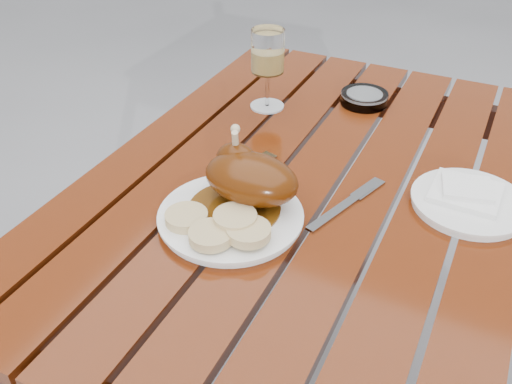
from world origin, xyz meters
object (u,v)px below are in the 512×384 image
at_px(wine_glass, 268,70).
at_px(ashtray, 364,98).
at_px(side_plate, 469,203).
at_px(dinner_plate, 231,217).
at_px(table, 300,311).

height_order(wine_glass, ashtray, wine_glass).
xyz_separation_m(wine_glass, side_plate, (0.49, -0.20, -0.09)).
height_order(dinner_plate, wine_glass, wine_glass).
relative_size(table, wine_glass, 6.42).
bearing_deg(ashtray, dinner_plate, -97.77).
relative_size(side_plate, ashtray, 1.84).
xyz_separation_m(wine_glass, ashtray, (0.20, 0.12, -0.08)).
distance_m(table, ashtray, 0.53).
relative_size(wine_glass, side_plate, 0.90).
bearing_deg(table, side_plate, 6.55).
bearing_deg(table, ashtray, 89.60).
relative_size(wine_glass, ashtray, 1.66).
distance_m(table, dinner_plate, 0.43).
relative_size(table, ashtray, 10.67).
xyz_separation_m(table, wine_glass, (-0.20, 0.24, 0.47)).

